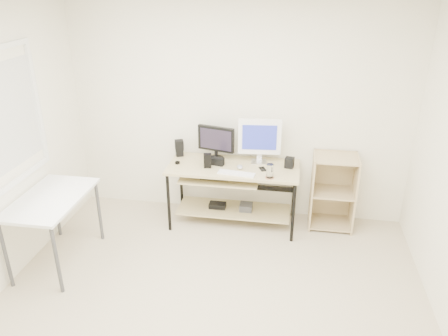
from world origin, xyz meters
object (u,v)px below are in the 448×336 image
(side_table, at_px, (51,205))
(white_imac, at_px, (260,138))
(black_monitor, at_px, (216,141))
(audio_controller, at_px, (208,161))
(desk, at_px, (231,182))
(shelf_unit, at_px, (332,190))

(side_table, xyz_separation_m, white_imac, (1.96, 1.21, 0.38))
(side_table, bearing_deg, black_monitor, 40.13)
(audio_controller, bearing_deg, desk, 10.91)
(black_monitor, distance_m, white_imac, 0.51)
(white_imac, xyz_separation_m, audio_controller, (-0.56, -0.24, -0.22))
(black_monitor, distance_m, audio_controller, 0.30)
(desk, bearing_deg, side_table, -147.35)
(side_table, xyz_separation_m, shelf_unit, (2.83, 1.22, -0.22))
(desk, xyz_separation_m, white_imac, (0.30, 0.15, 0.51))
(side_table, relative_size, shelf_unit, 1.11)
(shelf_unit, distance_m, audio_controller, 1.51)
(desk, xyz_separation_m, side_table, (-1.65, -1.06, 0.13))
(desk, bearing_deg, black_monitor, 142.39)
(desk, bearing_deg, white_imac, 26.48)
(side_table, height_order, white_imac, white_imac)
(side_table, relative_size, black_monitor, 2.26)
(shelf_unit, height_order, white_imac, white_imac)
(desk, height_order, black_monitor, black_monitor)
(shelf_unit, xyz_separation_m, black_monitor, (-1.38, -0.00, 0.53))
(black_monitor, bearing_deg, audio_controller, -88.00)
(black_monitor, relative_size, audio_controller, 2.62)
(white_imac, relative_size, audio_controller, 3.10)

